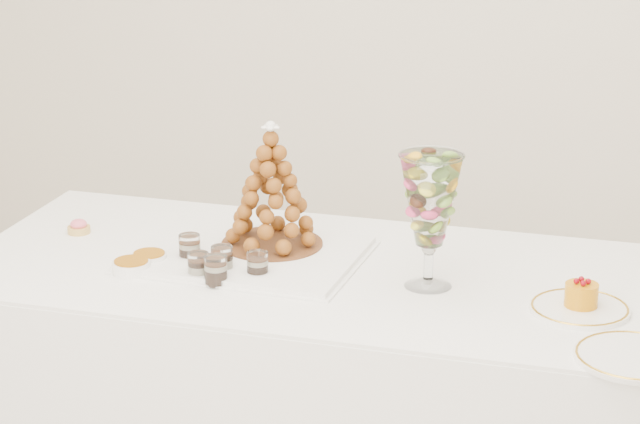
% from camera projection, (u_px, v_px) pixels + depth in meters
% --- Properties ---
extents(buffet_table, '(2.18, 0.98, 0.81)m').
position_uv_depth(buffet_table, '(367.00, 416.00, 3.30)').
color(buffet_table, white).
rests_on(buffet_table, ground).
extents(lace_tray, '(0.59, 0.44, 0.02)m').
position_uv_depth(lace_tray, '(247.00, 255.00, 3.28)').
color(lace_tray, white).
rests_on(lace_tray, buffet_table).
extents(macaron_vase, '(0.15, 0.15, 0.34)m').
position_uv_depth(macaron_vase, '(430.00, 202.00, 3.03)').
color(macaron_vase, white).
rests_on(macaron_vase, buffet_table).
extents(cake_plate, '(0.24, 0.24, 0.01)m').
position_uv_depth(cake_plate, '(580.00, 309.00, 2.94)').
color(cake_plate, white).
rests_on(cake_plate, buffet_table).
extents(spare_plate, '(0.26, 0.26, 0.01)m').
position_uv_depth(spare_plate, '(634.00, 357.00, 2.69)').
color(spare_plate, white).
rests_on(spare_plate, buffet_table).
extents(pink_tart, '(0.06, 0.06, 0.04)m').
position_uv_depth(pink_tart, '(79.00, 227.00, 3.47)').
color(pink_tart, tan).
rests_on(pink_tart, buffet_table).
extents(verrine_a, '(0.06, 0.06, 0.08)m').
position_uv_depth(verrine_a, '(190.00, 249.00, 3.24)').
color(verrine_a, white).
rests_on(verrine_a, buffet_table).
extents(verrine_b, '(0.06, 0.06, 0.07)m').
position_uv_depth(verrine_b, '(222.00, 260.00, 3.16)').
color(verrine_b, white).
rests_on(verrine_b, buffet_table).
extents(verrine_c, '(0.06, 0.06, 0.07)m').
position_uv_depth(verrine_c, '(258.00, 266.00, 3.13)').
color(verrine_c, white).
rests_on(verrine_c, buffet_table).
extents(verrine_d, '(0.07, 0.07, 0.07)m').
position_uv_depth(verrine_d, '(198.00, 267.00, 3.12)').
color(verrine_d, white).
rests_on(verrine_d, buffet_table).
extents(verrine_e, '(0.06, 0.06, 0.08)m').
position_uv_depth(verrine_e, '(216.00, 271.00, 3.09)').
color(verrine_e, white).
rests_on(verrine_e, buffet_table).
extents(ramekin_back, '(0.09, 0.09, 0.03)m').
position_uv_depth(ramekin_back, '(149.00, 259.00, 3.24)').
color(ramekin_back, white).
rests_on(ramekin_back, buffet_table).
extents(ramekin_front, '(0.10, 0.10, 0.03)m').
position_uv_depth(ramekin_front, '(131.00, 267.00, 3.18)').
color(ramekin_front, white).
rests_on(ramekin_front, buffet_table).
extents(croquembouche, '(0.28, 0.28, 0.34)m').
position_uv_depth(croquembouche, '(271.00, 186.00, 3.27)').
color(croquembouche, brown).
rests_on(croquembouche, lace_tray).
extents(mousse_cake, '(0.08, 0.08, 0.07)m').
position_uv_depth(mousse_cake, '(581.00, 294.00, 2.94)').
color(mousse_cake, orange).
rests_on(mousse_cake, cake_plate).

